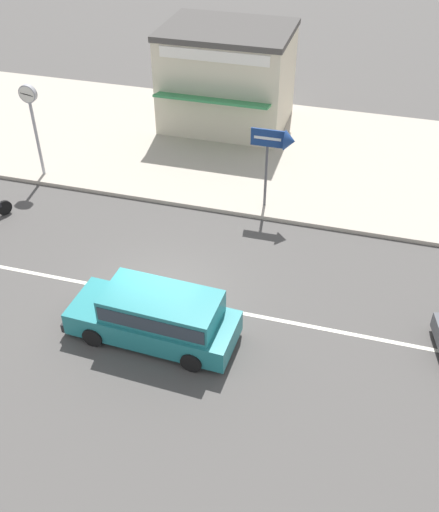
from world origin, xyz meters
name	(u,v)px	position (x,y,z in m)	size (l,w,h in m)	color
ground_plane	(160,297)	(0.00, 0.00, 0.00)	(160.00, 160.00, 0.00)	#4C4947
lane_centre_stripe	(160,297)	(0.00, 0.00, 0.00)	(50.40, 0.14, 0.01)	silver
kerb_strip	(240,148)	(0.00, 10.00, 0.07)	(68.00, 10.00, 0.15)	#ADA393
minivan_teal_1	(157,315)	(0.54, -1.58, 0.85)	(4.89, 2.06, 1.56)	teal
street_clock	(31,108)	(-7.00, 5.61, 2.94)	(0.69, 0.22, 3.70)	#9E9EA3
arrow_signboard	(283,144)	(2.55, 5.72, 2.74)	(1.54, 0.70, 3.09)	#4C4C51
shopfront_corner_warung	(227,77)	(-1.20, 12.22, 2.31)	(5.53, 5.01, 4.31)	beige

